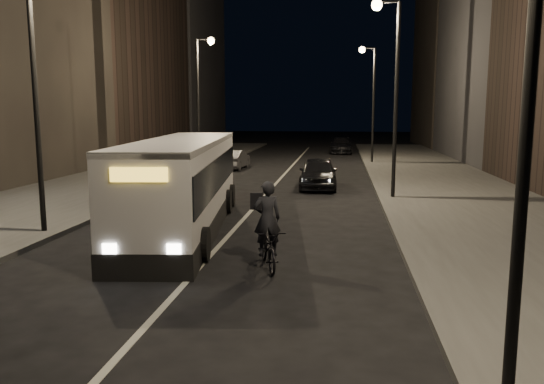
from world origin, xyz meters
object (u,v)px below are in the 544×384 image
(cyclist_on_bicycle, at_px, (268,239))
(car_far, at_px, (341,145))
(streetlight_right_far, at_px, (370,89))
(car_mid, at_px, (234,159))
(car_near, at_px, (318,173))
(streetlight_left_near, at_px, (41,56))
(city_bus, at_px, (184,181))
(streetlight_left_far, at_px, (202,86))
(streetlight_right_mid, at_px, (390,72))

(cyclist_on_bicycle, distance_m, car_far, 36.48)
(streetlight_right_far, height_order, car_far, streetlight_right_far)
(streetlight_right_far, relative_size, car_mid, 2.15)
(car_far, bearing_deg, car_near, -92.80)
(streetlight_left_near, bearing_deg, cyclist_on_bicycle, -19.79)
(city_bus, xyz_separation_m, car_mid, (-2.00, 18.02, -0.95))
(streetlight_left_far, height_order, car_mid, streetlight_left_far)
(streetlight_right_far, bearing_deg, cyclist_on_bicycle, -97.86)
(streetlight_right_far, distance_m, car_near, 13.91)
(streetlight_left_far, height_order, car_near, streetlight_left_far)
(streetlight_right_far, distance_m, car_mid, 11.08)
(streetlight_left_near, bearing_deg, city_bus, 21.12)
(car_near, bearing_deg, streetlight_left_near, -125.71)
(streetlight_right_far, height_order, streetlight_left_far, same)
(city_bus, bearing_deg, streetlight_right_far, 66.13)
(streetlight_left_near, height_order, car_mid, streetlight_left_near)
(city_bus, height_order, cyclist_on_bicycle, city_bus)
(streetlight_left_near, height_order, cyclist_on_bicycle, streetlight_left_near)
(streetlight_left_near, height_order, car_far, streetlight_left_near)
(streetlight_left_far, xyz_separation_m, cyclist_on_bicycle, (7.00, -20.52, -4.64))
(streetlight_left_near, xyz_separation_m, car_far, (8.71, 33.92, -4.65))
(streetlight_right_mid, xyz_separation_m, streetlight_right_far, (0.00, 16.00, 0.00))
(car_near, bearing_deg, streetlight_left_far, 136.71)
(car_far, bearing_deg, cyclist_on_bicycle, -92.69)
(streetlight_left_near, bearing_deg, streetlight_left_far, 90.00)
(city_bus, bearing_deg, streetlight_right_mid, 36.62)
(streetlight_right_mid, distance_m, car_near, 6.41)
(car_near, relative_size, car_mid, 1.18)
(streetlight_right_far, xyz_separation_m, city_bus, (-6.93, -22.56, -3.79))
(streetlight_left_far, xyz_separation_m, car_mid, (1.73, 1.46, -4.74))
(streetlight_right_far, relative_size, city_bus, 0.74)
(streetlight_left_far, relative_size, cyclist_on_bicycle, 3.75)
(streetlight_right_far, height_order, car_near, streetlight_right_far)
(streetlight_right_far, bearing_deg, streetlight_right_mid, -90.00)
(car_mid, bearing_deg, streetlight_right_mid, 130.29)
(streetlight_right_far, xyz_separation_m, cyclist_on_bicycle, (-3.66, -26.52, -4.64))
(streetlight_left_far, bearing_deg, cyclist_on_bicycle, -71.16)
(streetlight_right_mid, xyz_separation_m, cyclist_on_bicycle, (-3.66, -10.52, -4.64))
(city_bus, bearing_deg, car_far, 74.50)
(car_mid, bearing_deg, streetlight_left_far, 42.50)
(city_bus, relative_size, car_far, 2.24)
(streetlight_left_near, distance_m, car_far, 35.33)
(streetlight_right_mid, height_order, city_bus, streetlight_right_mid)
(streetlight_left_far, relative_size, car_near, 1.83)
(car_mid, relative_size, car_far, 0.78)
(streetlight_right_far, xyz_separation_m, streetlight_left_near, (-10.66, -24.00, 0.00))
(cyclist_on_bicycle, distance_m, car_near, 13.77)
(streetlight_right_mid, height_order, car_mid, streetlight_right_mid)
(car_near, xyz_separation_m, car_far, (1.11, 22.69, -0.05))
(cyclist_on_bicycle, bearing_deg, city_bus, 112.10)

